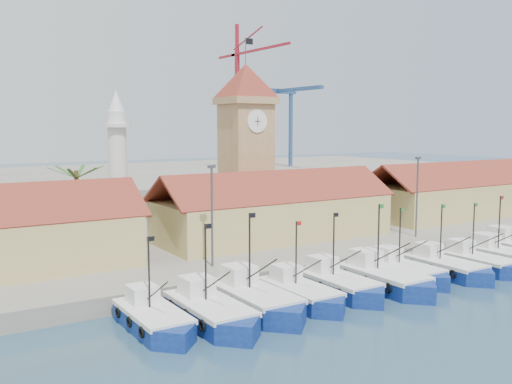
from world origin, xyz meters
TOP-DOWN VIEW (x-y plane):
  - ground at (0.00, 0.00)m, footprint 400.00×400.00m
  - quay at (0.00, 24.00)m, footprint 140.00×32.00m
  - terminal at (0.00, 110.00)m, footprint 240.00×80.00m
  - boat_0 at (-21.01, 3.42)m, footprint 3.27×8.96m
  - boat_1 at (-17.11, 2.43)m, footprint 3.60×9.87m
  - boat_2 at (-13.02, 3.08)m, footprint 3.78×10.37m
  - boat_3 at (-8.90, 2.85)m, footprint 3.29×9.03m
  - boat_4 at (-4.75, 3.19)m, footprint 3.45×9.44m
  - boat_5 at (-0.44, 2.30)m, footprint 3.70×10.15m
  - boat_6 at (3.25, 3.42)m, footprint 3.34×9.14m
  - boat_7 at (7.60, 2.37)m, footprint 3.40×9.30m
  - boat_8 at (11.89, 2.04)m, footprint 3.32×9.10m
  - boat_9 at (16.03, 2.05)m, footprint 3.54×9.70m
  - hall_center at (0.00, 20.00)m, footprint 27.04×10.13m
  - hall_right at (32.00, 20.00)m, footprint 31.20×10.13m
  - clock_tower at (0.00, 26.00)m, footprint 5.80×5.80m
  - minaret at (-15.00, 28.00)m, footprint 3.00×3.00m
  - palm_tree at (-20.00, 26.00)m, footprint 5.60×5.03m
  - lamp_posts at (0.50, 12.00)m, footprint 80.70×0.25m
  - crane_red_right at (45.22, 103.22)m, footprint 1.00×34.68m
  - gantry at (62.00, 106.65)m, footprint 13.00×22.00m

SIDE VIEW (x-z plane):
  - ground at x=0.00m, z-range 0.00..0.00m
  - boat_0 at x=-21.01m, z-range -2.69..4.09m
  - boat_3 at x=-8.90m, z-range -2.71..4.12m
  - boat_8 at x=11.89m, z-range -2.73..4.15m
  - boat_6 at x=3.25m, z-range -2.74..4.17m
  - boat_7 at x=7.60m, z-range -2.79..4.25m
  - boat_4 at x=-4.75m, z-range -2.83..4.31m
  - quay at x=0.00m, z-range 0.00..1.50m
  - boat_9 at x=16.03m, z-range -2.91..4.43m
  - boat_1 at x=-17.11m, z-range -2.96..4.51m
  - boat_5 at x=-0.44m, z-range -3.05..4.63m
  - boat_2 at x=-13.02m, z-range -3.11..4.73m
  - terminal at x=0.00m, z-range 0.00..2.00m
  - hall_center at x=0.00m, z-range 0.18..7.79m
  - hall_right at x=32.00m, z-range 0.18..7.79m
  - palm_tree at x=-20.00m, z-range 2.05..10.44m
  - lamp_posts at x=0.50m, z-range 1.96..10.99m
  - minaret at x=-15.00m, z-range 1.58..17.88m
  - clock_tower at x=0.00m, z-range 0.61..23.31m
  - gantry at x=62.00m, z-range 8.44..31.64m
  - crane_red_right at x=45.22m, z-range 4.34..43.99m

